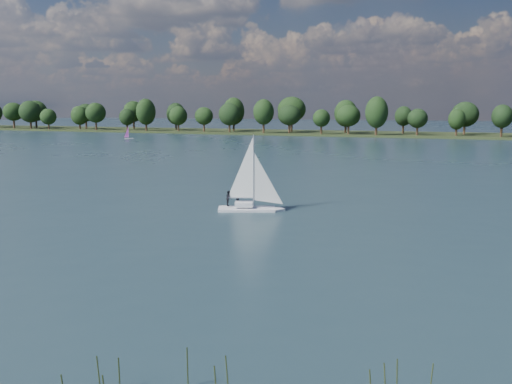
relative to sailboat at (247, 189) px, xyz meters
The scene contains 6 objects.
ground 67.77m from the sailboat, 85.44° to the left, with size 700.00×700.00×0.00m, color #233342.
far_shore 179.61m from the sailboat, 88.28° to the left, with size 660.00×40.00×1.50m, color black.
sailboat is the anchor object (origin of this frame).
dinghy_pink 151.05m from the sailboat, 127.88° to the left, with size 3.13×2.84×4.87m.
pontoon 229.71m from the sailboat, 135.52° to the left, with size 4.00×2.00×0.50m, color #4F5154.
treeline 175.78m from the sailboat, 91.68° to the left, with size 562.34×74.19×18.01m.
Camera 1 is at (18.15, -28.26, 12.18)m, focal length 40.00 mm.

